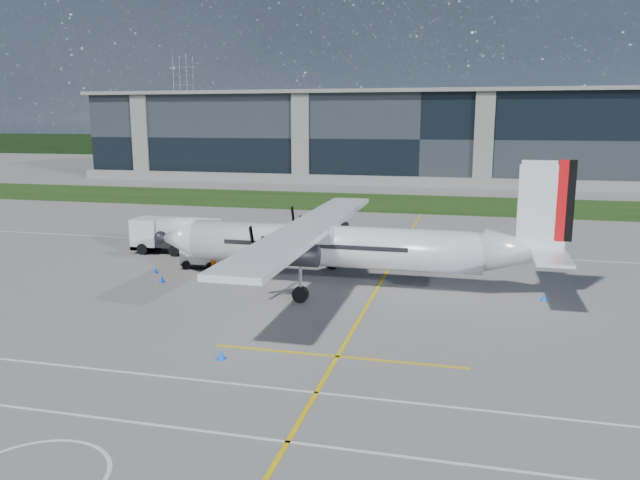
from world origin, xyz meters
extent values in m
plane|color=slate|center=(0.00, 40.00, 0.00)|extent=(400.00, 400.00, 0.00)
cube|color=#1A370F|center=(0.00, 48.00, 0.02)|extent=(400.00, 18.00, 0.04)
cube|color=black|center=(0.00, 80.00, 7.50)|extent=(120.00, 20.00, 15.00)
cube|color=black|center=(0.00, 140.00, 3.00)|extent=(400.00, 6.00, 6.00)
cube|color=yellow|center=(3.00, 10.00, 0.01)|extent=(0.20, 70.00, 0.01)
cube|color=white|center=(0.00, -14.00, 0.01)|extent=(90.00, 0.15, 0.01)
imported|color=#F25907|center=(-8.47, 6.24, 0.91)|extent=(0.62, 0.80, 1.83)
cone|color=blue|center=(13.20, 5.70, 0.25)|extent=(0.36, 0.36, 0.50)
cone|color=blue|center=(-11.32, 4.18, 0.25)|extent=(0.36, 0.36, 0.50)
cone|color=blue|center=(-13.07, 6.48, 0.25)|extent=(0.36, 0.36, 0.50)
cone|color=blue|center=(-2.11, -7.61, 0.25)|extent=(0.36, 0.36, 0.50)
cone|color=blue|center=(-1.14, 19.80, 0.25)|extent=(0.36, 0.36, 0.50)
camera|label=1|loc=(8.76, -32.69, 10.84)|focal=35.00mm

